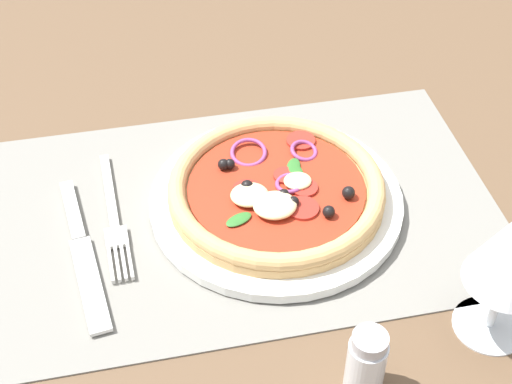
{
  "coord_description": "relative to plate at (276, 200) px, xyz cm",
  "views": [
    {
      "loc": [
        9.94,
        52.61,
        53.6
      ],
      "look_at": [
        -0.9,
        0.0,
        2.49
      ],
      "focal_mm": 51.97,
      "sensor_mm": 36.0,
      "label": 1
    }
  ],
  "objects": [
    {
      "name": "ground_plane",
      "position": [
        2.98,
        0.05,
        -2.15
      ],
      "size": [
        190.0,
        140.0,
        2.4
      ],
      "primitive_type": "cube",
      "color": "brown"
    },
    {
      "name": "placemat",
      "position": [
        2.98,
        0.05,
        -0.75
      ],
      "size": [
        50.62,
        32.25,
        0.4
      ],
      "primitive_type": "cube",
      "color": "slate",
      "rests_on": "ground_plane"
    },
    {
      "name": "plate",
      "position": [
        0.0,
        0.0,
        0.0
      ],
      "size": [
        25.75,
        25.75,
        1.09
      ],
      "primitive_type": "cylinder",
      "color": "silver",
      "rests_on": "placemat"
    },
    {
      "name": "pizza",
      "position": [
        0.01,
        0.02,
        1.65
      ],
      "size": [
        21.91,
        21.91,
        2.61
      ],
      "color": "tan",
      "rests_on": "plate"
    },
    {
      "name": "fork",
      "position": [
        16.42,
        -0.68,
        -0.33
      ],
      "size": [
        2.44,
        18.05,
        0.44
      ],
      "rotation": [
        0.0,
        0.0,
        1.61
      ],
      "color": "silver",
      "rests_on": "placemat"
    },
    {
      "name": "knife",
      "position": [
        19.64,
        3.08,
        -0.29
      ],
      "size": [
        4.26,
        20.04,
        0.62
      ],
      "rotation": [
        0.0,
        0.0,
        1.7
      ],
      "color": "silver",
      "rests_on": "placemat"
    },
    {
      "name": "pepper_shaker",
      "position": [
        -2.35,
        21.89,
        2.31
      ],
      "size": [
        3.2,
        3.2,
        6.7
      ],
      "color": "silver",
      "rests_on": "ground_plane"
    }
  ]
}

